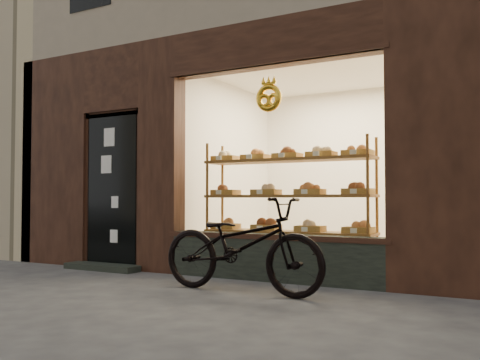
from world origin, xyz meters
The scene contains 3 objects.
ground centered at (0.00, 0.00, 0.00)m, with size 90.00×90.00×0.00m, color #3C3C3E.
display_shelf centered at (0.45, 2.55, 0.88)m, with size 2.20×0.45×1.70m.
bicycle centered at (0.51, 1.24, 0.49)m, with size 0.65×1.87×0.98m, color black.
Camera 1 is at (3.18, -3.59, 0.96)m, focal length 40.00 mm.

